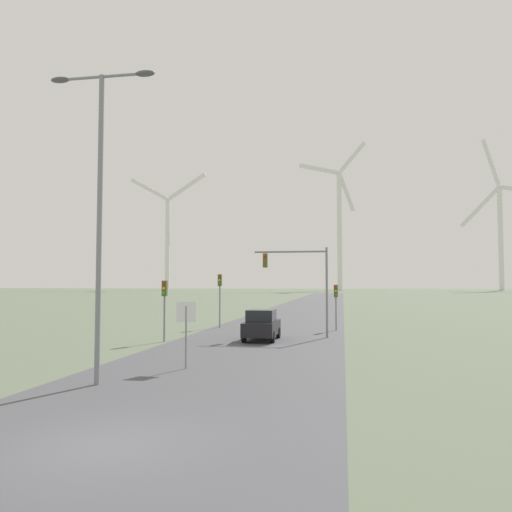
{
  "coord_description": "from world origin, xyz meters",
  "views": [
    {
      "loc": [
        4.95,
        -9.9,
        3.39
      ],
      "look_at": [
        0.0,
        18.45,
        4.97
      ],
      "focal_mm": 35.0,
      "sensor_mm": 36.0,
      "label": 1
    }
  ],
  "objects_px": {
    "traffic_light_post_near_left": "(164,297)",
    "wind_turbine_left": "(340,220)",
    "stop_sign_near": "(186,322)",
    "car_approaching": "(262,325)",
    "traffic_light_post_near_right": "(336,297)",
    "streetlamp": "(100,188)",
    "traffic_light_post_mid_left": "(220,289)",
    "traffic_light_mast_overhead": "(300,273)",
    "wind_turbine_far_left": "(168,233)",
    "wind_turbine_center": "(500,225)"
  },
  "relations": [
    {
      "from": "streetlamp",
      "to": "traffic_light_mast_overhead",
      "type": "height_order",
      "value": "streetlamp"
    },
    {
      "from": "traffic_light_post_near_left",
      "to": "traffic_light_post_near_right",
      "type": "bearing_deg",
      "value": 42.13
    },
    {
      "from": "wind_turbine_left",
      "to": "traffic_light_post_mid_left",
      "type": "bearing_deg",
      "value": -92.45
    },
    {
      "from": "traffic_light_post_near_left",
      "to": "traffic_light_mast_overhead",
      "type": "distance_m",
      "value": 8.64
    },
    {
      "from": "traffic_light_post_near_right",
      "to": "car_approaching",
      "type": "height_order",
      "value": "traffic_light_post_near_right"
    },
    {
      "from": "wind_turbine_center",
      "to": "wind_turbine_left",
      "type": "bearing_deg",
      "value": -164.49
    },
    {
      "from": "traffic_light_post_near_left",
      "to": "wind_turbine_left",
      "type": "bearing_deg",
      "value": 87.4
    },
    {
      "from": "traffic_light_post_near_right",
      "to": "wind_turbine_center",
      "type": "height_order",
      "value": "wind_turbine_center"
    },
    {
      "from": "traffic_light_mast_overhead",
      "to": "car_approaching",
      "type": "height_order",
      "value": "traffic_light_mast_overhead"
    },
    {
      "from": "streetlamp",
      "to": "wind_turbine_left",
      "type": "bearing_deg",
      "value": 88.12
    },
    {
      "from": "streetlamp",
      "to": "traffic_light_post_near_left",
      "type": "height_order",
      "value": "streetlamp"
    },
    {
      "from": "streetlamp",
      "to": "wind_turbine_left",
      "type": "relative_size",
      "value": 0.16
    },
    {
      "from": "streetlamp",
      "to": "car_approaching",
      "type": "distance_m",
      "value": 15.32
    },
    {
      "from": "stop_sign_near",
      "to": "wind_turbine_center",
      "type": "bearing_deg",
      "value": 70.93
    },
    {
      "from": "traffic_light_mast_overhead",
      "to": "car_approaching",
      "type": "bearing_deg",
      "value": -136.29
    },
    {
      "from": "wind_turbine_far_left",
      "to": "car_approaching",
      "type": "bearing_deg",
      "value": -68.51
    },
    {
      "from": "wind_turbine_far_left",
      "to": "streetlamp",
      "type": "bearing_deg",
      "value": -70.56
    },
    {
      "from": "wind_turbine_left",
      "to": "traffic_light_mast_overhead",
      "type": "bearing_deg",
      "value": -90.41
    },
    {
      "from": "streetlamp",
      "to": "traffic_light_mast_overhead",
      "type": "xyz_separation_m",
      "value": [
        5.5,
        15.86,
        -2.6
      ]
    },
    {
      "from": "wind_turbine_left",
      "to": "streetlamp",
      "type": "bearing_deg",
      "value": -91.88
    },
    {
      "from": "traffic_light_post_near_left",
      "to": "wind_turbine_center",
      "type": "height_order",
      "value": "wind_turbine_center"
    },
    {
      "from": "traffic_light_post_near_right",
      "to": "car_approaching",
      "type": "xyz_separation_m",
      "value": [
        -4.29,
        -7.01,
        -1.5
      ]
    },
    {
      "from": "stop_sign_near",
      "to": "car_approaching",
      "type": "bearing_deg",
      "value": 82.34
    },
    {
      "from": "traffic_light_post_near_left",
      "to": "traffic_light_post_mid_left",
      "type": "distance_m",
      "value": 9.61
    },
    {
      "from": "wind_turbine_center",
      "to": "traffic_light_mast_overhead",
      "type": "bearing_deg",
      "value": -109.24
    },
    {
      "from": "stop_sign_near",
      "to": "wind_turbine_left",
      "type": "bearing_deg",
      "value": 88.63
    },
    {
      "from": "car_approaching",
      "to": "wind_turbine_left",
      "type": "relative_size",
      "value": 0.06
    },
    {
      "from": "wind_turbine_far_left",
      "to": "wind_turbine_center",
      "type": "height_order",
      "value": "wind_turbine_center"
    },
    {
      "from": "streetlamp",
      "to": "traffic_light_mast_overhead",
      "type": "distance_m",
      "value": 16.98
    },
    {
      "from": "traffic_light_post_near_left",
      "to": "wind_turbine_left",
      "type": "xyz_separation_m",
      "value": [
        8.98,
        197.93,
        29.37
      ]
    },
    {
      "from": "stop_sign_near",
      "to": "traffic_light_post_near_left",
      "type": "xyz_separation_m",
      "value": [
        -4.06,
        8.5,
        0.75
      ]
    },
    {
      "from": "traffic_light_post_near_left",
      "to": "car_approaching",
      "type": "distance_m",
      "value": 5.98
    },
    {
      "from": "traffic_light_post_near_left",
      "to": "wind_turbine_left",
      "type": "relative_size",
      "value": 0.05
    },
    {
      "from": "stop_sign_near",
      "to": "traffic_light_post_near_left",
      "type": "distance_m",
      "value": 9.45
    },
    {
      "from": "wind_turbine_center",
      "to": "traffic_light_post_mid_left",
      "type": "bearing_deg",
      "value": -111.33
    },
    {
      "from": "traffic_light_post_mid_left",
      "to": "car_approaching",
      "type": "height_order",
      "value": "traffic_light_post_mid_left"
    },
    {
      "from": "streetlamp",
      "to": "traffic_light_post_mid_left",
      "type": "xyz_separation_m",
      "value": [
        -1.17,
        21.56,
        -3.67
      ]
    },
    {
      "from": "streetlamp",
      "to": "traffic_light_post_near_left",
      "type": "relative_size",
      "value": 3.0
    },
    {
      "from": "streetlamp",
      "to": "traffic_light_mast_overhead",
      "type": "bearing_deg",
      "value": 70.87
    },
    {
      "from": "streetlamp",
      "to": "traffic_light_post_near_right",
      "type": "bearing_deg",
      "value": 69.83
    },
    {
      "from": "car_approaching",
      "to": "traffic_light_post_near_right",
      "type": "bearing_deg",
      "value": 58.52
    },
    {
      "from": "traffic_light_mast_overhead",
      "to": "wind_turbine_left",
      "type": "height_order",
      "value": "wind_turbine_left"
    },
    {
      "from": "streetlamp",
      "to": "stop_sign_near",
      "type": "distance_m",
      "value": 6.27
    },
    {
      "from": "traffic_light_post_near_left",
      "to": "traffic_light_mast_overhead",
      "type": "height_order",
      "value": "traffic_light_mast_overhead"
    },
    {
      "from": "car_approaching",
      "to": "stop_sign_near",
      "type": "bearing_deg",
      "value": -97.66
    },
    {
      "from": "streetlamp",
      "to": "car_approaching",
      "type": "bearing_deg",
      "value": 76.35
    },
    {
      "from": "car_approaching",
      "to": "wind_turbine_left",
      "type": "bearing_deg",
      "value": 88.97
    },
    {
      "from": "stop_sign_near",
      "to": "traffic_light_mast_overhead",
      "type": "relative_size",
      "value": 0.47
    },
    {
      "from": "traffic_light_post_near_right",
      "to": "traffic_light_post_mid_left",
      "type": "bearing_deg",
      "value": 175.11
    },
    {
      "from": "stop_sign_near",
      "to": "traffic_light_post_near_right",
      "type": "xyz_separation_m",
      "value": [
        5.68,
        17.3,
        0.56
      ]
    }
  ]
}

